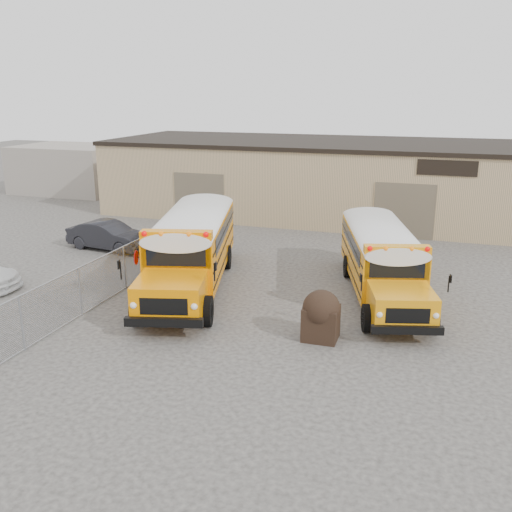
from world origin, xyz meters
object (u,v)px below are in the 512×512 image
(school_bus_left, at_px, (211,211))
(tarp_bundle, at_px, (321,314))
(school_bus_right, at_px, (362,222))
(car_dark, at_px, (108,235))

(school_bus_left, bearing_deg, tarp_bundle, -51.27)
(school_bus_left, bearing_deg, school_bus_right, 4.96)
(school_bus_right, bearing_deg, school_bus_left, -175.04)
(tarp_bundle, height_order, car_dark, tarp_bundle)
(school_bus_left, xyz_separation_m, tarp_bundle, (7.89, -9.84, -0.92))
(school_bus_left, distance_m, car_dark, 5.35)
(school_bus_left, height_order, car_dark, school_bus_left)
(school_bus_left, xyz_separation_m, car_dark, (-4.58, -2.55, -1.06))
(school_bus_right, height_order, tarp_bundle, school_bus_right)
(school_bus_left, distance_m, school_bus_right, 7.70)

